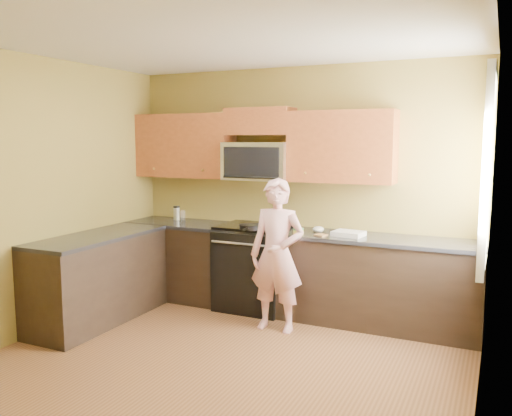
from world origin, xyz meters
The scene contains 24 objects.
floor centered at (0.00, 0.00, 0.00)m, with size 4.00×4.00×0.00m, color brown.
ceiling centered at (0.00, 0.00, 2.70)m, with size 4.00×4.00×0.00m, color white.
wall_back centered at (0.00, 2.00, 1.35)m, with size 4.00×4.00×0.00m, color olive.
wall_left centered at (-2.00, 0.00, 1.35)m, with size 4.00×4.00×0.00m, color olive.
wall_right centered at (2.00, 0.00, 1.35)m, with size 4.00×4.00×0.00m, color olive.
cabinet_back_run centered at (0.00, 1.70, 0.44)m, with size 4.00×0.60×0.88m, color black.
cabinet_left_run centered at (-1.70, 0.60, 0.44)m, with size 0.60×1.60×0.88m, color black.
countertop_back centered at (0.00, 1.69, 0.90)m, with size 4.00×0.62×0.04m, color black.
countertop_left centered at (-1.69, 0.60, 0.90)m, with size 0.62×1.60×0.04m, color black.
stove centered at (-0.40, 1.68, 0.47)m, with size 0.76×0.65×0.95m, color black, non-canonical shape.
microwave centered at (-0.40, 1.80, 1.45)m, with size 0.76×0.40×0.42m, color silver, non-canonical shape.
upper_cab_left centered at (-1.39, 1.83, 1.45)m, with size 1.22×0.33×0.75m, color brown, non-canonical shape.
upper_cab_right centered at (0.54, 1.83, 1.45)m, with size 1.12×0.33×0.75m, color brown, non-canonical shape.
upper_cab_over_mw centered at (-0.40, 1.83, 2.10)m, with size 0.76×0.33×0.30m, color brown.
window centered at (1.98, 1.20, 1.65)m, with size 0.06×1.06×1.66m, color white, non-canonical shape.
woman centered at (0.10, 1.15, 0.76)m, with size 0.56×0.37×1.52m, color pink.
frying_pan centered at (-0.32, 1.42, 0.95)m, with size 0.25×0.43×0.06m, color black, non-canonical shape.
butter_tub centered at (0.18, 1.52, 0.92)m, with size 0.11×0.11×0.08m, color #FFE343, non-canonical shape.
toast_slice centered at (0.43, 1.53, 0.93)m, with size 0.11×0.11×0.01m, color #B27F47.
napkin_a centered at (-0.21, 1.64, 0.95)m, with size 0.11×0.12×0.06m, color silver.
napkin_b centered at (0.34, 1.70, 0.95)m, with size 0.12×0.13×0.07m, color silver.
dish_towel centered at (0.69, 1.63, 0.95)m, with size 0.30×0.24×0.05m, color white.
travel_mug centered at (-1.52, 1.82, 0.92)m, with size 0.08×0.08×0.17m, color silver, non-canonical shape.
glass_b centered at (-1.45, 1.84, 0.98)m, with size 0.07×0.07×0.12m, color silver.
Camera 1 is at (2.08, -3.59, 1.90)m, focal length 37.13 mm.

